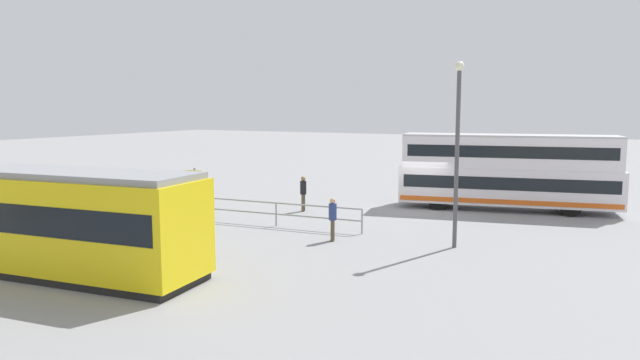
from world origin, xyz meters
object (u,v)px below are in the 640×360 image
at_px(pedestrian_crossing, 333,216).
at_px(info_sign, 195,184).
at_px(tram_yellow, 25,217).
at_px(double_decker_bus, 507,172).
at_px(street_lamp, 457,141).
at_px(pedestrian_near_railing, 303,191).

height_order(pedestrian_crossing, info_sign, info_sign).
xyz_separation_m(tram_yellow, pedestrian_crossing, (-7.17, -8.24, -0.74)).
height_order(tram_yellow, info_sign, tram_yellow).
bearing_deg(info_sign, double_decker_bus, -144.61).
height_order(double_decker_bus, street_lamp, street_lamp).
distance_m(double_decker_bus, info_sign, 15.82).
bearing_deg(tram_yellow, street_lamp, -141.32).
bearing_deg(tram_yellow, double_decker_bus, -122.72).
xyz_separation_m(double_decker_bus, tram_yellow, (12.03, 18.73, -0.26)).
bearing_deg(pedestrian_crossing, pedestrian_near_railing, -50.97).
bearing_deg(pedestrian_crossing, tram_yellow, 48.98).
bearing_deg(tram_yellow, pedestrian_crossing, -131.02).
bearing_deg(tram_yellow, info_sign, -84.83).
distance_m(pedestrian_crossing, street_lamp, 5.64).
relative_size(tram_yellow, street_lamp, 1.86).
bearing_deg(street_lamp, double_decker_bus, -91.69).
xyz_separation_m(tram_yellow, pedestrian_near_railing, (-2.91, -13.50, -0.69)).
bearing_deg(street_lamp, info_sign, -0.70).
bearing_deg(info_sign, pedestrian_near_railing, -133.81).
bearing_deg(info_sign, tram_yellow, 95.17).
xyz_separation_m(double_decker_bus, street_lamp, (0.28, 9.31, 2.06)).
bearing_deg(info_sign, pedestrian_crossing, 170.64).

